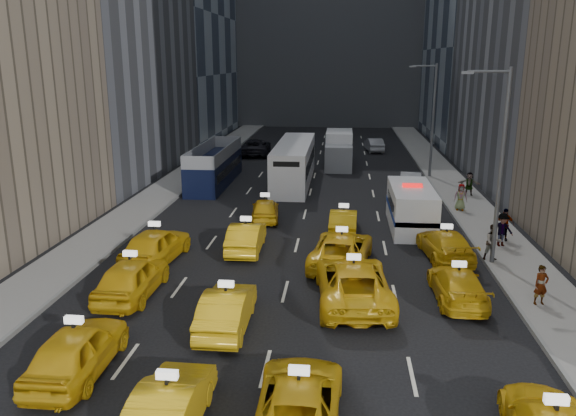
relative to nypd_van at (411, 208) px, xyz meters
name	(u,v)px	position (x,y,z in m)	size (l,w,h in m)	color
ground	(256,406)	(-6.17, -17.68, -1.17)	(160.00, 160.00, 0.00)	black
sidewalk_west	(165,191)	(-16.67, 7.32, -1.09)	(3.00, 90.00, 0.15)	gray
sidewalk_east	(462,198)	(4.33, 7.32, -1.09)	(3.00, 90.00, 0.15)	gray
curb_west	(184,191)	(-15.22, 7.32, -1.08)	(0.15, 90.00, 0.18)	slate
curb_east	(440,197)	(2.88, 7.32, -1.08)	(0.15, 90.00, 0.18)	slate
streetlight_near	(499,161)	(3.01, -5.68, 3.75)	(2.15, 0.22, 9.00)	#595B60
streetlight_far	(432,117)	(3.01, 14.32, 3.75)	(2.15, 0.22, 9.00)	#595B60
taxi_4	(77,350)	(-11.82, -16.50, -0.38)	(1.85, 4.59, 1.56)	gold
taxi_5	(169,407)	(-8.20, -18.95, -0.45)	(1.51, 4.33, 1.43)	gold
taxi_6	(299,401)	(-4.92, -18.29, -0.49)	(2.23, 4.83, 1.34)	gold
taxi_8	(132,277)	(-12.27, -10.74, -0.36)	(1.90, 4.72, 1.61)	gold
taxi_9	(227,309)	(-7.90, -13.10, -0.44)	(1.54, 4.43, 1.46)	gold
taxi_10	(353,282)	(-3.41, -10.44, -0.33)	(2.76, 5.99, 1.67)	gold
taxi_11	(458,285)	(0.73, -9.90, -0.50)	(1.85, 4.55, 1.32)	gold
taxi_12	(156,245)	(-12.60, -6.79, -0.33)	(1.97, 4.89, 1.67)	gold
taxi_13	(246,237)	(-8.62, -4.80, -0.44)	(1.54, 4.43, 1.46)	gold
taxi_14	(341,249)	(-3.88, -6.33, -0.40)	(2.53, 5.48, 1.52)	gold
taxi_15	(445,245)	(1.09, -4.97, -0.47)	(1.95, 4.81, 1.39)	gold
taxi_16	(265,209)	(-8.43, 0.78, -0.49)	(1.58, 3.93, 1.34)	gold
taxi_17	(343,221)	(-3.79, -1.41, -0.48)	(1.45, 4.15, 1.37)	gold
nypd_van	(411,208)	(0.00, 0.00, 0.00)	(2.46, 6.04, 2.57)	white
double_decker	(215,165)	(-13.63, 10.37, 0.30)	(2.44, 10.23, 2.97)	black
city_bus	(294,163)	(-7.62, 11.35, 0.39)	(3.73, 12.31, 3.13)	silver
box_truck	(339,150)	(-4.25, 18.52, 0.34)	(3.00, 6.93, 3.07)	silver
misc_car_0	(410,181)	(1.08, 9.69, -0.47)	(1.46, 4.19, 1.38)	#B5B7BD
misc_car_1	(256,147)	(-12.56, 23.97, -0.36)	(2.67, 5.80, 1.61)	black
misc_car_2	(333,142)	(-4.91, 29.24, -0.47)	(1.95, 4.79, 1.39)	slate
misc_car_3	(291,143)	(-9.35, 27.98, -0.44)	(1.71, 4.25, 1.45)	black
misc_car_4	(374,145)	(-0.67, 27.42, -0.47)	(1.48, 4.24, 1.40)	#95969C
pedestrian_0	(541,285)	(3.77, -10.28, -0.23)	(0.57, 0.38, 1.58)	gray
pedestrian_1	(493,242)	(3.19, -5.38, -0.15)	(0.84, 0.46, 1.73)	gray
pedestrian_2	(502,230)	(4.17, -3.22, -0.16)	(1.10, 0.46, 1.71)	gray
pedestrian_3	(504,224)	(4.52, -2.27, -0.16)	(1.01, 0.46, 1.72)	gray
pedestrian_4	(461,197)	(3.48, 3.74, -0.18)	(0.82, 0.45, 1.67)	gray
pedestrian_5	(469,184)	(4.88, 7.90, -0.22)	(1.48, 0.43, 1.60)	gray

